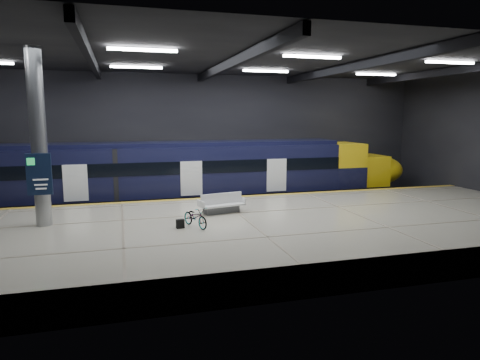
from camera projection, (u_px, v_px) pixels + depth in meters
name	position (u px, v px, depth m)	size (l,w,h in m)	color
ground	(232.00, 231.00, 20.28)	(30.00, 30.00, 0.00)	black
room_shell	(232.00, 109.00, 19.44)	(30.10, 16.10, 8.05)	black
platform	(247.00, 233.00, 17.82)	(30.00, 11.00, 1.10)	#B6AE9A
safety_strip	(219.00, 198.00, 22.74)	(30.00, 0.40, 0.01)	gold
rails	(209.00, 206.00, 25.51)	(30.00, 1.52, 0.16)	gray
train	(167.00, 175.00, 24.55)	(29.40, 2.84, 3.79)	black
bench	(221.00, 206.00, 19.12)	(2.16, 1.23, 0.90)	#595B60
bicycle	(195.00, 217.00, 16.65)	(0.54, 1.56, 0.82)	#99999E
pannier_bag	(180.00, 224.00, 16.52)	(0.30, 0.18, 0.35)	black
info_column	(39.00, 141.00, 16.50)	(0.90, 0.78, 6.90)	#9EA0A5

